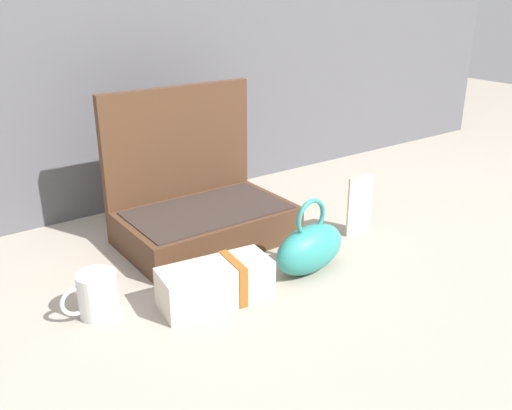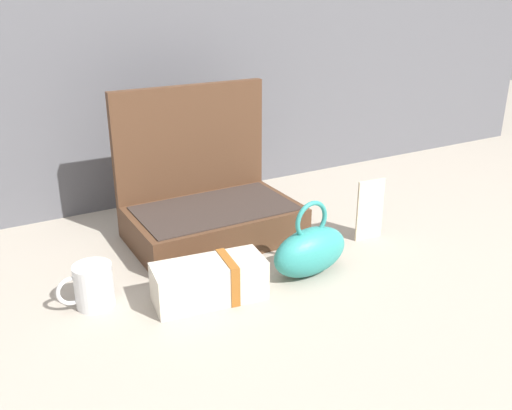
{
  "view_description": "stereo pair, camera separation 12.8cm",
  "coord_description": "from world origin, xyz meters",
  "px_view_note": "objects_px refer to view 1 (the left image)",
  "views": [
    {
      "loc": [
        -0.7,
        -0.98,
        0.65
      ],
      "look_at": [
        -0.01,
        -0.02,
        0.17
      ],
      "focal_mm": 39.01,
      "sensor_mm": 36.0,
      "label": 1
    },
    {
      "loc": [
        -0.59,
        -1.05,
        0.65
      ],
      "look_at": [
        -0.01,
        -0.02,
        0.17
      ],
      "focal_mm": 39.01,
      "sensor_mm": 36.0,
      "label": 2
    }
  ],
  "objects_px": {
    "coffee_mug": "(97,295)",
    "info_card_left": "(360,205)",
    "open_suitcase": "(200,207)",
    "cream_toiletry_bag": "(217,283)",
    "teal_pouch_handbag": "(310,248)"
  },
  "relations": [
    {
      "from": "coffee_mug",
      "to": "info_card_left",
      "type": "distance_m",
      "value": 0.74
    },
    {
      "from": "teal_pouch_handbag",
      "to": "info_card_left",
      "type": "xyz_separation_m",
      "value": [
        0.25,
        0.09,
        0.02
      ]
    },
    {
      "from": "coffee_mug",
      "to": "info_card_left",
      "type": "height_order",
      "value": "info_card_left"
    },
    {
      "from": "coffee_mug",
      "to": "teal_pouch_handbag",
      "type": "bearing_deg",
      "value": -12.84
    },
    {
      "from": "coffee_mug",
      "to": "cream_toiletry_bag",
      "type": "bearing_deg",
      "value": -23.51
    },
    {
      "from": "open_suitcase",
      "to": "teal_pouch_handbag",
      "type": "xyz_separation_m",
      "value": [
        0.12,
        -0.32,
        -0.03
      ]
    },
    {
      "from": "open_suitcase",
      "to": "cream_toiletry_bag",
      "type": "xyz_separation_m",
      "value": [
        -0.14,
        -0.31,
        -0.04
      ]
    },
    {
      "from": "cream_toiletry_bag",
      "to": "teal_pouch_handbag",
      "type": "bearing_deg",
      "value": -2.31
    },
    {
      "from": "open_suitcase",
      "to": "teal_pouch_handbag",
      "type": "distance_m",
      "value": 0.34
    },
    {
      "from": "teal_pouch_handbag",
      "to": "coffee_mug",
      "type": "relative_size",
      "value": 1.8
    },
    {
      "from": "info_card_left",
      "to": "cream_toiletry_bag",
      "type": "bearing_deg",
      "value": -166.4
    },
    {
      "from": "open_suitcase",
      "to": "info_card_left",
      "type": "relative_size",
      "value": 2.62
    },
    {
      "from": "teal_pouch_handbag",
      "to": "info_card_left",
      "type": "height_order",
      "value": "teal_pouch_handbag"
    },
    {
      "from": "teal_pouch_handbag",
      "to": "cream_toiletry_bag",
      "type": "distance_m",
      "value": 0.25
    },
    {
      "from": "teal_pouch_handbag",
      "to": "open_suitcase",
      "type": "bearing_deg",
      "value": 110.08
    }
  ]
}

